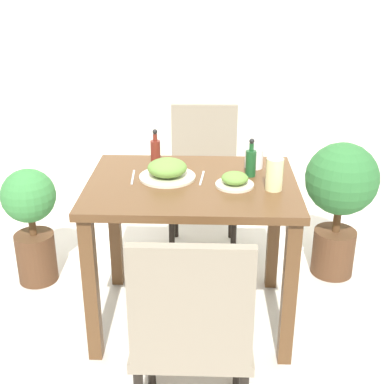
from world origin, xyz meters
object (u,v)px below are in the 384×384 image
(food_plate, at_px, (167,170))
(potted_plant_right, at_px, (340,194))
(juice_glass, at_px, (274,174))
(sauce_bottle, at_px, (251,162))
(chair_near, at_px, (192,329))
(side_plate, at_px, (235,180))
(drink_cup, at_px, (254,158))
(potted_plant_left, at_px, (31,218))
(chair_far, at_px, (204,172))
(condiment_bottle, at_px, (155,151))

(food_plate, height_order, potted_plant_right, food_plate)
(juice_glass, relative_size, sauce_bottle, 0.79)
(chair_near, height_order, side_plate, chair_near)
(food_plate, xyz_separation_m, drink_cup, (0.41, 0.16, 0.01))
(potted_plant_left, bearing_deg, chair_far, 25.60)
(chair_near, height_order, food_plate, chair_near)
(side_plate, height_order, drink_cup, drink_cup)
(chair_near, relative_size, condiment_bottle, 4.85)
(side_plate, xyz_separation_m, juice_glass, (0.17, -0.03, 0.04))
(potted_plant_left, relative_size, potted_plant_right, 0.85)
(chair_near, distance_m, potted_plant_left, 1.40)
(drink_cup, bearing_deg, sauce_bottle, -101.62)
(juice_glass, relative_size, potted_plant_left, 0.22)
(chair_far, distance_m, side_plate, 0.87)
(drink_cup, relative_size, condiment_bottle, 0.52)
(chair_near, bearing_deg, condiment_bottle, -77.52)
(chair_far, relative_size, sauce_bottle, 4.85)
(chair_far, distance_m, potted_plant_right, 0.81)
(chair_near, distance_m, potted_plant_right, 1.42)
(food_plate, height_order, sauce_bottle, sauce_bottle)
(drink_cup, xyz_separation_m, condiment_bottle, (-0.48, 0.02, 0.02))
(sauce_bottle, bearing_deg, chair_far, 108.33)
(chair_near, xyz_separation_m, potted_plant_left, (-0.91, 1.06, -0.11))
(food_plate, height_order, side_plate, food_plate)
(drink_cup, bearing_deg, condiment_bottle, 177.90)
(chair_far, xyz_separation_m, side_plate, (0.15, -0.81, 0.27))
(sauce_bottle, distance_m, potted_plant_right, 0.72)
(side_plate, height_order, sauce_bottle, sauce_bottle)
(condiment_bottle, height_order, potted_plant_left, condiment_bottle)
(condiment_bottle, relative_size, potted_plant_right, 0.23)
(condiment_bottle, bearing_deg, chair_far, 67.30)
(potted_plant_left, height_order, potted_plant_right, potted_plant_right)
(drink_cup, height_order, sauce_bottle, sauce_bottle)
(condiment_bottle, bearing_deg, sauce_bottle, -16.08)
(chair_near, distance_m, side_plate, 0.77)
(potted_plant_right, bearing_deg, food_plate, -155.59)
(condiment_bottle, relative_size, potted_plant_left, 0.27)
(food_plate, xyz_separation_m, potted_plant_right, (0.91, 0.41, -0.29))
(chair_near, relative_size, side_plate, 5.14)
(chair_far, bearing_deg, potted_plant_right, -22.40)
(chair_near, distance_m, chair_far, 1.51)
(condiment_bottle, bearing_deg, potted_plant_left, 171.37)
(potted_plant_right, bearing_deg, potted_plant_left, -175.41)
(sauce_bottle, distance_m, condiment_bottle, 0.47)
(side_plate, height_order, condiment_bottle, condiment_bottle)
(chair_near, xyz_separation_m, condiment_bottle, (-0.21, 0.96, 0.32))
(sauce_bottle, bearing_deg, potted_plant_right, 35.28)
(chair_near, height_order, sauce_bottle, sauce_bottle)
(food_plate, height_order, juice_glass, juice_glass)
(side_plate, xyz_separation_m, drink_cup, (0.10, 0.24, 0.02))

